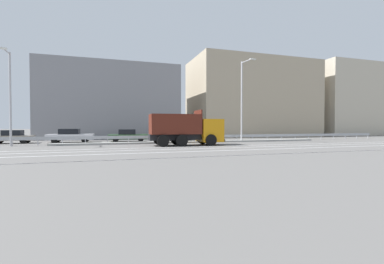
% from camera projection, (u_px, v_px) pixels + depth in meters
% --- Properties ---
extents(ground_plane, '(320.00, 320.00, 0.00)m').
position_uv_depth(ground_plane, '(206.00, 144.00, 25.43)').
color(ground_plane, '#605E5B').
extents(lane_strip_0, '(52.47, 0.16, 0.01)m').
position_uv_depth(lane_strip_0, '(191.00, 147.00, 21.95)').
color(lane_strip_0, silver).
rests_on(lane_strip_0, ground_plane).
extents(lane_strip_1, '(52.47, 0.16, 0.01)m').
position_uv_depth(lane_strip_1, '(198.00, 149.00, 20.21)').
color(lane_strip_1, silver).
rests_on(lane_strip_1, ground_plane).
extents(lane_strip_2, '(52.47, 0.16, 0.01)m').
position_uv_depth(lane_strip_2, '(208.00, 151.00, 18.21)').
color(lane_strip_2, silver).
rests_on(lane_strip_2, ground_plane).
extents(lane_strip_3, '(52.47, 0.16, 0.01)m').
position_uv_depth(lane_strip_3, '(226.00, 156.00, 15.26)').
color(lane_strip_3, silver).
rests_on(lane_strip_3, ground_plane).
extents(lane_strip_4, '(52.47, 0.16, 0.01)m').
position_uv_depth(lane_strip_4, '(227.00, 156.00, 15.23)').
color(lane_strip_4, silver).
rests_on(lane_strip_4, ground_plane).
extents(median_island, '(28.86, 1.10, 0.18)m').
position_uv_depth(median_island, '(199.00, 142.00, 27.61)').
color(median_island, gray).
rests_on(median_island, ground_plane).
extents(median_guardrail, '(52.47, 0.09, 0.78)m').
position_uv_depth(median_guardrail, '(195.00, 137.00, 28.74)').
color(median_guardrail, '#9EA0A5').
rests_on(median_guardrail, ground_plane).
extents(dump_truck, '(6.84, 2.82, 3.26)m').
position_uv_depth(dump_truck, '(195.00, 132.00, 23.88)').
color(dump_truck, orange).
rests_on(dump_truck, ground_plane).
extents(median_road_sign, '(0.73, 0.16, 2.33)m').
position_uv_depth(median_road_sign, '(221.00, 131.00, 28.36)').
color(median_road_sign, white).
rests_on(median_road_sign, ground_plane).
extents(street_lamp_0, '(0.71, 2.20, 8.25)m').
position_uv_depth(street_lamp_0, '(10.00, 94.00, 22.28)').
color(street_lamp_0, '#ADADB2').
rests_on(street_lamp_0, ground_plane).
extents(street_lamp_1, '(0.72, 2.26, 9.09)m').
position_uv_depth(street_lamp_1, '(242.00, 97.00, 28.94)').
color(street_lamp_1, '#ADADB2').
rests_on(street_lamp_1, ground_plane).
extents(parked_car_0, '(4.02, 1.93, 1.37)m').
position_uv_depth(parked_car_0, '(12.00, 137.00, 26.18)').
color(parked_car_0, gray).
rests_on(parked_car_0, ground_plane).
extents(parked_car_1, '(4.72, 2.06, 1.48)m').
position_uv_depth(parked_car_1, '(71.00, 136.00, 27.80)').
color(parked_car_1, silver).
rests_on(parked_car_1, ground_plane).
extents(parked_car_2, '(4.57, 2.24, 1.40)m').
position_uv_depth(parked_car_2, '(128.00, 135.00, 29.57)').
color(parked_car_2, '#335B33').
rests_on(parked_car_2, ground_plane).
extents(parked_car_3, '(4.51, 1.94, 1.40)m').
position_uv_depth(parked_car_3, '(176.00, 135.00, 31.23)').
color(parked_car_3, silver).
rests_on(parked_car_3, ground_plane).
extents(background_building_0, '(18.98, 10.02, 10.61)m').
position_uv_depth(background_building_0, '(112.00, 103.00, 38.69)').
color(background_building_0, gray).
rests_on(background_building_0, ground_plane).
extents(background_building_1, '(21.46, 10.90, 13.07)m').
position_uv_depth(background_building_1, '(252.00, 99.00, 45.49)').
color(background_building_1, tan).
rests_on(background_building_1, ground_plane).
extents(background_building_2, '(15.03, 14.43, 13.75)m').
position_uv_depth(background_building_2, '(335.00, 102.00, 53.34)').
color(background_building_2, '#B7AD99').
rests_on(background_building_2, ground_plane).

